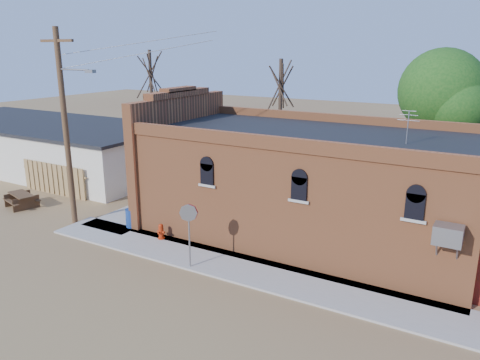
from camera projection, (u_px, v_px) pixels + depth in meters
The scene contains 14 objects.
ground at pixel (202, 272), 17.55m from camera, with size 120.00×120.00×0.00m, color brown.
sidewalk_south at pixel (248, 270), 17.56m from camera, with size 19.00×2.20×0.08m, color #9E9991.
sidewalk_west at pixel (169, 201), 25.57m from camera, with size 2.60×10.00×0.08m, color #9E9991.
brick_bar at pixel (301, 183), 20.70m from camera, with size 16.40×7.97×6.30m.
storage_building at pixel (43, 144), 32.93m from camera, with size 20.40×8.40×3.17m.
wood_fence at pixel (54, 179), 26.63m from camera, with size 5.20×0.10×1.80m, color olive, non-canonical shape.
utility_pole at pixel (66, 124), 21.17m from camera, with size 3.12×0.26×9.00m.
tree_bare_near at pixel (281, 85), 28.21m from camera, with size 2.80×2.80×7.65m.
tree_bare_far at pixel (150, 73), 34.23m from camera, with size 2.80×2.80×8.16m.
tree_leafy at pixel (442, 91), 24.31m from camera, with size 4.40×4.40×8.15m.
fire_hydrant at pixel (161, 231), 20.28m from camera, with size 0.38×0.35×0.69m.
stop_sign at pixel (189, 219), 17.27m from camera, with size 0.61×0.39×2.50m.
trash_barrel at pixel (132, 218), 21.65m from camera, with size 0.56×0.56×0.86m, color navy.
picnic_table at pixel (22, 198), 24.58m from camera, with size 2.04×1.74×0.73m.
Camera 1 is at (9.23, -13.10, 8.07)m, focal length 35.00 mm.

